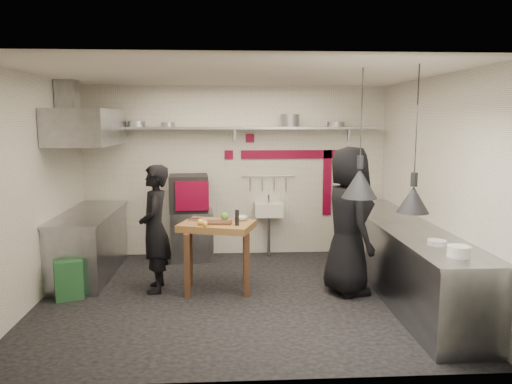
{
  "coord_description": "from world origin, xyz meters",
  "views": [
    {
      "loc": [
        -0.13,
        -6.16,
        2.27
      ],
      "look_at": [
        0.24,
        0.3,
        1.31
      ],
      "focal_mm": 35.0,
      "sensor_mm": 36.0,
      "label": 1
    }
  ],
  "objects": [
    {
      "name": "chef_right",
      "position": [
        1.43,
        0.09,
        0.96
      ],
      "size": [
        0.77,
        1.03,
        1.92
      ],
      "primitive_type": "imported",
      "rotation": [
        0.0,
        0.0,
        1.76
      ],
      "color": "black",
      "rests_on": "floor"
    },
    {
      "name": "floor",
      "position": [
        0.0,
        0.0,
        0.0
      ],
      "size": [
        5.0,
        5.0,
        0.0
      ],
      "primitive_type": "plane",
      "color": "black",
      "rests_on": "ground"
    },
    {
      "name": "pan_far_left",
      "position": [
        -1.56,
        1.92,
        2.19
      ],
      "size": [
        0.29,
        0.29,
        0.09
      ],
      "primitive_type": "cylinder",
      "rotation": [
        0.0,
        0.0,
        0.05
      ],
      "color": "gray",
      "rests_on": "back_shelf"
    },
    {
      "name": "shelf_bracket_mid",
      "position": [
        0.0,
        2.07,
        2.02
      ],
      "size": [
        0.04,
        0.06,
        0.24
      ],
      "primitive_type": "cube",
      "color": "gray",
      "rests_on": "wall_back"
    },
    {
      "name": "counter_right",
      "position": [
        2.15,
        0.0,
        0.45
      ],
      "size": [
        0.7,
        3.8,
        0.9
      ],
      "primitive_type": "cube",
      "color": "gray",
      "rests_on": "floor"
    },
    {
      "name": "shelf_bracket_left",
      "position": [
        -1.9,
        2.07,
        2.02
      ],
      "size": [
        0.04,
        0.06,
        0.24
      ],
      "primitive_type": "cube",
      "color": "gray",
      "rests_on": "wall_back"
    },
    {
      "name": "wall_right",
      "position": [
        2.5,
        0.0,
        1.4
      ],
      "size": [
        0.04,
        4.2,
        2.8
      ],
      "primitive_type": "cube",
      "color": "beige",
      "rests_on": "floor"
    },
    {
      "name": "combi_oven",
      "position": [
        -0.75,
        1.76,
        1.09
      ],
      "size": [
        0.65,
        0.61,
        0.58
      ],
      "primitive_type": "cube",
      "rotation": [
        0.0,
        0.0,
        0.08
      ],
      "color": "black",
      "rests_on": "oven_stand"
    },
    {
      "name": "stock_pot",
      "position": [
        0.89,
        1.92,
        2.24
      ],
      "size": [
        0.38,
        0.38,
        0.2
      ],
      "primitive_type": "cylinder",
      "rotation": [
        0.0,
        0.0,
        -0.3
      ],
      "color": "gray",
      "rests_on": "back_shelf"
    },
    {
      "name": "red_band_vert",
      "position": [
        1.55,
        2.08,
        1.2
      ],
      "size": [
        0.14,
        0.02,
        1.1
      ],
      "primitive_type": "cube",
      "color": "maroon",
      "rests_on": "wall_back"
    },
    {
      "name": "wall_back",
      "position": [
        0.0,
        2.1,
        1.4
      ],
      "size": [
        5.0,
        0.04,
        2.8
      ],
      "primitive_type": "cube",
      "color": "beige",
      "rests_on": "floor"
    },
    {
      "name": "counter_right_top",
      "position": [
        2.15,
        0.0,
        0.92
      ],
      "size": [
        0.76,
        3.9,
        0.03
      ],
      "primitive_type": "cube",
      "color": "gray",
      "rests_on": "counter_right"
    },
    {
      "name": "pan_mid_left",
      "position": [
        -1.06,
        1.92,
        2.18
      ],
      "size": [
        0.29,
        0.29,
        0.07
      ],
      "primitive_type": "cylinder",
      "rotation": [
        0.0,
        0.0,
        0.42
      ],
      "color": "gray",
      "rests_on": "back_shelf"
    },
    {
      "name": "oven_door",
      "position": [
        -0.67,
        1.46,
        1.09
      ],
      "size": [
        0.51,
        0.07,
        0.46
      ],
      "primitive_type": "cube",
      "rotation": [
        0.0,
        0.0,
        0.08
      ],
      "color": "maroon",
      "rests_on": "combi_oven"
    },
    {
      "name": "chef_left",
      "position": [
        -1.08,
        0.3,
        0.84
      ],
      "size": [
        0.44,
        0.64,
        1.68
      ],
      "primitive_type": "imported",
      "rotation": [
        0.0,
        0.0,
        -1.5
      ],
      "color": "black",
      "rests_on": "floor"
    },
    {
      "name": "oven_stand",
      "position": [
        -0.71,
        1.79,
        0.4
      ],
      "size": [
        0.71,
        0.66,
        0.8
      ],
      "primitive_type": "cube",
      "rotation": [
        0.0,
        0.0,
        0.08
      ],
      "color": "gray",
      "rests_on": "floor"
    },
    {
      "name": "plate_stack",
      "position": [
        2.12,
        -1.56,
        0.99
      ],
      "size": [
        0.29,
        0.29,
        0.11
      ],
      "primitive_type": "cylinder",
      "rotation": [
        0.0,
        0.0,
        0.37
      ],
      "color": "silver",
      "rests_on": "counter_right_top"
    },
    {
      "name": "ceiling",
      "position": [
        0.0,
        0.0,
        2.8
      ],
      "size": [
        5.0,
        5.0,
        0.0
      ],
      "primitive_type": "plane",
      "color": "beige",
      "rests_on": "floor"
    },
    {
      "name": "prep_table",
      "position": [
        -0.27,
        0.26,
        0.46
      ],
      "size": [
        1.07,
        0.88,
        0.92
      ],
      "primitive_type": null,
      "rotation": [
        0.0,
        0.0,
        -0.3
      ],
      "color": "olive",
      "rests_on": "floor"
    },
    {
      "name": "sink_drain",
      "position": [
        0.55,
        1.88,
        0.34
      ],
      "size": [
        0.06,
        0.06,
        0.66
      ],
      "primitive_type": "cylinder",
      "color": "gray",
      "rests_on": "floor"
    },
    {
      "name": "red_tile_a",
      "position": [
        0.25,
        2.08,
        1.95
      ],
      "size": [
        0.14,
        0.02,
        0.14
      ],
      "primitive_type": "cube",
      "color": "maroon",
      "rests_on": "wall_back"
    },
    {
      "name": "lemon_a",
      "position": [
        -0.48,
        0.11,
        0.96
      ],
      "size": [
        0.1,
        0.1,
        0.09
      ],
      "primitive_type": "sphere",
      "rotation": [
        0.0,
        0.0,
        0.26
      ],
      "color": "gold",
      "rests_on": "prep_table"
    },
    {
      "name": "green_bin",
      "position": [
        -2.17,
        0.1,
        0.25
      ],
      "size": [
        0.44,
        0.44,
        0.5
      ],
      "primitive_type": "cube",
      "rotation": [
        0.0,
        0.0,
        0.39
      ],
      "color": "#235A30",
      "rests_on": "floor"
    },
    {
      "name": "hand_sink",
      "position": [
        0.55,
        1.92,
        0.78
      ],
      "size": [
        0.46,
        0.34,
        0.22
      ],
      "primitive_type": "cube",
      "color": "silver",
      "rests_on": "wall_back"
    },
    {
      "name": "red_band_horiz",
      "position": [
        0.95,
        2.08,
        1.68
      ],
      "size": [
        1.7,
        0.02,
        0.14
      ],
      "primitive_type": "cube",
      "color": "maroon",
      "rests_on": "wall_back"
    },
    {
      "name": "sink_tap",
      "position": [
        0.55,
        1.92,
        0.96
      ],
      "size": [
        0.03,
        0.03,
        0.14
      ],
      "primitive_type": "cylinder",
      "color": "gray",
      "rests_on": "hand_sink"
    },
    {
      "name": "heat_lamp_near",
      "position": [
        1.31,
        -0.86,
        2.11
      ],
      "size": [
        0.45,
        0.45,
        1.39
      ],
      "primitive_type": null,
      "rotation": [
        0.0,
        0.0,
        -0.19
      ],
      "color": "black",
      "rests_on": "ceiling"
    },
    {
      "name": "hood_duct",
      "position": [
        -2.35,
        1.05,
        2.55
      ],
      "size": [
        0.28,
        0.28,
        0.5
      ],
      "primitive_type": "cube",
      "color": "gray",
      "rests_on": "ceiling"
    },
    {
      "name": "cutting_board",
      "position": [
        -0.24,
        0.2,
        0.93
      ],
      "size": [
        0.35,
        0.26,
        0.02
      ],
      "primitive_type": "cube",
      "rotation": [
        0.0,
        0.0,
        -0.08
      ],
      "color": "#4A2D1C",
      "rests_on": "prep_table"
    },
    {
      "name": "wall_left",
      "position": [
        -2.5,
        0.0,
        1.4
      ],
      "size": [
        0.04,
        4.2,
        2.8
      ],
      "primitive_type": "cube",
      "color": "beige",
      "rests_on": "floor"
    },
    {
      "name": "red_tile_b",
      "position": [
        -0.1,
        2.08,
        1.68
      ],
      "size": [
        0.14,
        0.02,
        0.14
      ],
      "primitive_type": "cube",
      "color": "maroon",
      "rests_on": "wall_back"
    },
    {
      "name": "extractor_hood",
      "position": [
        -2.1,
        1.05,
        2.15
      ],
      "size": [
        0.78,
        1.6,
        0.5
      ],
      "primitive_type": "cube",
      "color": "gray",
      "rests_on": "ceiling"
    },
    {
      "name": "utensil_rail",
      "position": [
        0.55,
        2.06,
        1.32
      ],
      "size": [
        0.9,
        0.02,
        0.02
      ],
      "primitive_type": "cylinder",
      "rotation": [
        0.0,
        1.57,
        0.0
      ],
      "color": "gray",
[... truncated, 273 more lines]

